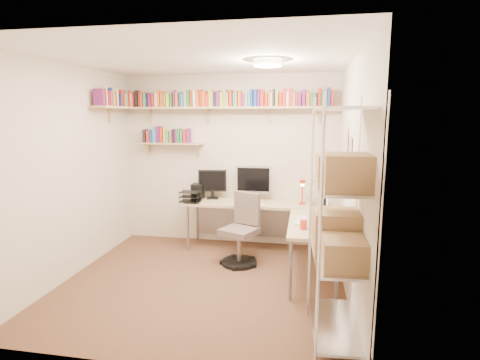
% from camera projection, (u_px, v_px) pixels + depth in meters
% --- Properties ---
extents(ground, '(3.20, 3.20, 0.00)m').
position_uv_depth(ground, '(203.00, 282.00, 4.34)').
color(ground, '#4E3521').
rests_on(ground, ground).
extents(room_shell, '(3.24, 3.04, 2.52)m').
position_uv_depth(room_shell, '(201.00, 149.00, 4.07)').
color(room_shell, beige).
rests_on(room_shell, ground).
extents(wall_shelves, '(3.12, 1.09, 0.79)m').
position_uv_depth(wall_shelves, '(198.00, 107.00, 5.32)').
color(wall_shelves, tan).
rests_on(wall_shelves, ground).
extents(corner_desk, '(2.13, 1.80, 1.20)m').
position_uv_depth(corner_desk, '(256.00, 207.00, 5.09)').
color(corner_desk, tan).
rests_on(corner_desk, ground).
extents(office_chair, '(0.54, 0.54, 0.92)m').
position_uv_depth(office_chair, '(241.00, 234.00, 4.85)').
color(office_chair, black).
rests_on(office_chair, ground).
extents(wire_rack, '(0.49, 0.92, 2.07)m').
position_uv_depth(wire_rack, '(341.00, 211.00, 3.01)').
color(wire_rack, silver).
rests_on(wire_rack, ground).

